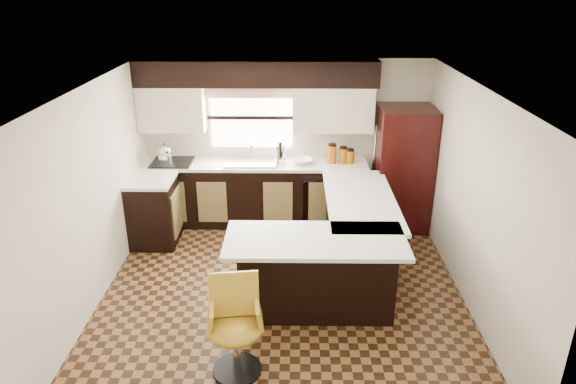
{
  "coord_description": "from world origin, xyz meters",
  "views": [
    {
      "loc": [
        0.13,
        -5.16,
        3.45
      ],
      "look_at": [
        0.06,
        0.45,
        1.09
      ],
      "focal_mm": 32.0,
      "sensor_mm": 36.0,
      "label": 1
    }
  ],
  "objects_px": {
    "peninsula_long": "(355,234)",
    "refrigerator": "(402,169)",
    "bar_chair": "(235,330)",
    "peninsula_return": "(316,275)"
  },
  "relations": [
    {
      "from": "peninsula_return",
      "to": "refrigerator",
      "type": "distance_m",
      "value": 2.58
    },
    {
      "from": "peninsula_long",
      "to": "refrigerator",
      "type": "height_order",
      "value": "refrigerator"
    },
    {
      "from": "refrigerator",
      "to": "bar_chair",
      "type": "bearing_deg",
      "value": -123.58
    },
    {
      "from": "peninsula_long",
      "to": "peninsula_return",
      "type": "relative_size",
      "value": 1.18
    },
    {
      "from": "bar_chair",
      "to": "refrigerator",
      "type": "bearing_deg",
      "value": 49.14
    },
    {
      "from": "peninsula_long",
      "to": "refrigerator",
      "type": "relative_size",
      "value": 1.09
    },
    {
      "from": "peninsula_return",
      "to": "refrigerator",
      "type": "bearing_deg",
      "value": 58.63
    },
    {
      "from": "peninsula_long",
      "to": "refrigerator",
      "type": "distance_m",
      "value": 1.5
    },
    {
      "from": "peninsula_long",
      "to": "bar_chair",
      "type": "height_order",
      "value": "bar_chair"
    },
    {
      "from": "peninsula_return",
      "to": "refrigerator",
      "type": "xyz_separation_m",
      "value": [
        1.32,
        2.17,
        0.45
      ]
    }
  ]
}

